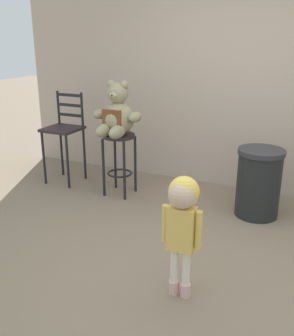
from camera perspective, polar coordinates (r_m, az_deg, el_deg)
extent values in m
plane|color=#83705A|center=(3.36, 5.95, -13.99)|extent=(24.00, 24.00, 0.00)
cube|color=#B7A28F|center=(4.86, 15.54, 19.35)|extent=(6.17, 0.30, 3.83)
cylinder|color=#2B1F23|center=(4.52, -4.14, 4.72)|extent=(0.37, 0.37, 0.04)
cylinder|color=black|center=(4.58, -6.38, 0.03)|extent=(0.03, 0.03, 0.70)
cylinder|color=black|center=(4.45, -3.33, -0.46)|extent=(0.03, 0.03, 0.70)
cylinder|color=black|center=(4.81, -4.67, 0.99)|extent=(0.03, 0.03, 0.70)
cylinder|color=black|center=(4.68, -1.73, 0.55)|extent=(0.03, 0.03, 0.70)
torus|color=black|center=(4.66, -4.00, -0.76)|extent=(0.30, 0.30, 0.02)
sphere|color=#98916A|center=(4.48, -4.20, 7.27)|extent=(0.37, 0.37, 0.37)
cube|color=brown|center=(4.35, -5.18, 7.02)|extent=(0.23, 0.03, 0.22)
sphere|color=#98916A|center=(4.43, -4.29, 10.89)|extent=(0.24, 0.24, 0.24)
ellipsoid|color=tan|center=(4.35, -4.94, 10.53)|extent=(0.10, 0.07, 0.07)
sphere|color=black|center=(4.32, -5.12, 10.51)|extent=(0.03, 0.03, 0.03)
sphere|color=#98916A|center=(4.46, -5.26, 12.14)|extent=(0.09, 0.09, 0.09)
sphere|color=#98916A|center=(4.38, -3.36, 12.06)|extent=(0.09, 0.09, 0.09)
ellipsoid|color=#98916A|center=(4.56, -6.87, 7.87)|extent=(0.13, 0.21, 0.12)
ellipsoid|color=#98916A|center=(4.34, -1.78, 7.45)|extent=(0.13, 0.21, 0.12)
ellipsoid|color=#98916A|center=(4.39, -6.24, 5.50)|extent=(0.13, 0.32, 0.15)
ellipsoid|color=#98916A|center=(4.31, -4.33, 5.30)|extent=(0.13, 0.32, 0.15)
cylinder|color=beige|center=(3.02, 3.95, -16.94)|extent=(0.08, 0.08, 0.11)
cylinder|color=silver|center=(2.91, 4.03, -13.90)|extent=(0.06, 0.06, 0.27)
cylinder|color=beige|center=(3.00, 5.64, -17.34)|extent=(0.08, 0.08, 0.11)
cylinder|color=silver|center=(2.89, 5.76, -14.28)|extent=(0.06, 0.06, 0.27)
cube|color=#E8C056|center=(2.75, 5.07, -8.83)|extent=(0.19, 0.11, 0.33)
cylinder|color=#E8C056|center=(2.78, 2.69, -8.05)|extent=(0.05, 0.05, 0.28)
cylinder|color=#E8C056|center=(2.71, 7.54, -8.99)|extent=(0.05, 0.05, 0.28)
sphere|color=#D8B293|center=(2.64, 5.23, -3.86)|extent=(0.20, 0.20, 0.20)
sphere|color=#F1C94D|center=(2.66, 5.42, -3.47)|extent=(0.22, 0.22, 0.22)
cylinder|color=black|center=(4.22, 15.97, -2.42)|extent=(0.45, 0.45, 0.68)
cylinder|color=#2D2D33|center=(4.11, 16.42, 2.29)|extent=(0.48, 0.48, 0.05)
cube|color=#2B1F23|center=(5.04, -12.25, 5.60)|extent=(0.43, 0.43, 0.03)
cylinder|color=black|center=(5.10, -14.85, 1.39)|extent=(0.03, 0.03, 0.68)
cylinder|color=black|center=(4.88, -11.53, 0.86)|extent=(0.03, 0.03, 0.68)
cylinder|color=black|center=(5.37, -12.38, 2.47)|extent=(0.03, 0.03, 0.68)
cylinder|color=black|center=(5.17, -9.13, 2.01)|extent=(0.03, 0.03, 0.68)
cylinder|color=black|center=(5.24, -12.83, 8.64)|extent=(0.03, 0.03, 0.43)
cylinder|color=black|center=(5.03, -9.48, 8.43)|extent=(0.03, 0.03, 0.43)
cube|color=black|center=(5.15, -11.13, 7.62)|extent=(0.37, 0.02, 0.04)
cube|color=black|center=(5.13, -11.22, 9.01)|extent=(0.37, 0.02, 0.04)
cube|color=black|center=(5.11, -11.31, 10.42)|extent=(0.37, 0.02, 0.04)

